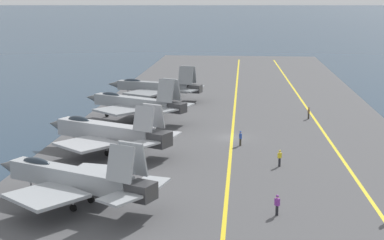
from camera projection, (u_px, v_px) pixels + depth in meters
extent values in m
plane|color=#23384C|center=(232.00, 140.00, 73.31)|extent=(2000.00, 2000.00, 0.00)
cube|color=#4C4C4F|center=(232.00, 139.00, 73.27)|extent=(199.06, 43.15, 0.40)
cube|color=yellow|center=(329.00, 139.00, 72.21)|extent=(179.09, 5.24, 0.01)
cube|color=yellow|center=(232.00, 137.00, 73.23)|extent=(179.15, 0.36, 0.01)
cube|color=#9EA3A8|center=(70.00, 177.00, 49.29)|extent=(6.48, 11.77, 1.63)
cone|color=#5B5E60|center=(9.00, 166.00, 52.67)|extent=(2.35, 2.73, 1.54)
cube|color=#38383A|center=(141.00, 191.00, 45.83)|extent=(2.51, 2.57, 1.38)
ellipsoid|color=#232D38|center=(36.00, 163.00, 50.90)|extent=(2.03, 3.07, 0.89)
cube|color=#9EA3A8|center=(46.00, 196.00, 46.39)|extent=(7.15, 7.20, 0.28)
cube|color=#9EA3A8|center=(98.00, 174.00, 52.01)|extent=(5.82, 6.06, 0.28)
cube|color=#9EA3A8|center=(120.00, 164.00, 45.26)|extent=(1.76, 2.47, 2.86)
cube|color=#9EA3A8|center=(133.00, 158.00, 46.71)|extent=(1.76, 2.47, 2.86)
cube|color=#9EA3A8|center=(119.00, 199.00, 44.18)|extent=(3.61, 3.48, 0.20)
cube|color=#9EA3A8|center=(152.00, 183.00, 47.95)|extent=(3.28, 2.92, 0.20)
cylinder|color=#B2B2B7|center=(31.00, 187.00, 51.79)|extent=(0.16, 0.16, 1.59)
cylinder|color=black|center=(31.00, 193.00, 51.89)|extent=(0.45, 0.64, 0.60)
cylinder|color=#B2B2B7|center=(73.00, 202.00, 48.06)|extent=(0.16, 0.16, 1.59)
cylinder|color=black|center=(73.00, 208.00, 48.17)|extent=(0.45, 0.64, 0.60)
cylinder|color=#B2B2B7|center=(91.00, 194.00, 50.01)|extent=(0.16, 0.16, 1.59)
cylinder|color=black|center=(91.00, 200.00, 50.11)|extent=(0.45, 0.64, 0.60)
cube|color=#A8AAAF|center=(105.00, 131.00, 66.07)|extent=(6.98, 12.04, 1.85)
cone|color=#5B5E60|center=(57.00, 124.00, 69.63)|extent=(2.59, 2.88, 1.76)
cube|color=#38383A|center=(160.00, 139.00, 62.42)|extent=(2.79, 2.73, 1.57)
ellipsoid|color=#232D38|center=(79.00, 120.00, 67.75)|extent=(2.21, 3.17, 1.02)
cube|color=#A8AAAF|center=(87.00, 144.00, 62.97)|extent=(7.51, 7.52, 0.28)
cube|color=#A8AAAF|center=(127.00, 131.00, 69.01)|extent=(6.25, 6.31, 0.28)
cube|color=#A8AAAF|center=(144.00, 119.00, 61.79)|extent=(1.77, 2.49, 2.66)
cube|color=#A8AAAF|center=(154.00, 116.00, 63.43)|extent=(1.77, 2.49, 2.66)
cube|color=#A8AAAF|center=(143.00, 144.00, 60.71)|extent=(3.64, 3.54, 0.20)
cube|color=#A8AAAF|center=(167.00, 134.00, 64.63)|extent=(3.32, 3.01, 0.20)
cylinder|color=#B2B2B7|center=(74.00, 141.00, 68.69)|extent=(0.16, 0.16, 1.43)
cylinder|color=black|center=(74.00, 144.00, 68.78)|extent=(0.45, 0.64, 0.60)
cylinder|color=#B2B2B7|center=(107.00, 150.00, 64.70)|extent=(0.16, 0.16, 1.43)
cylinder|color=black|center=(107.00, 153.00, 64.78)|extent=(0.45, 0.64, 0.60)
cylinder|color=#B2B2B7|center=(121.00, 144.00, 66.88)|extent=(0.16, 0.16, 1.43)
cylinder|color=black|center=(121.00, 148.00, 66.97)|extent=(0.45, 0.64, 0.60)
cube|color=#93999E|center=(132.00, 103.00, 82.44)|extent=(7.09, 12.03, 1.52)
cone|color=#5B5E60|center=(92.00, 98.00, 86.25)|extent=(2.37, 2.80, 1.44)
cube|color=#38383A|center=(177.00, 108.00, 78.54)|extent=(2.49, 2.63, 1.29)
ellipsoid|color=#232D38|center=(111.00, 95.00, 84.28)|extent=(2.14, 3.14, 0.84)
cube|color=#93999E|center=(120.00, 110.00, 79.52)|extent=(7.55, 7.58, 0.28)
cube|color=#93999E|center=(149.00, 103.00, 85.12)|extent=(6.32, 6.52, 0.28)
cube|color=#93999E|center=(165.00, 91.00, 78.11)|extent=(1.92, 2.57, 3.01)
cube|color=#93999E|center=(172.00, 89.00, 79.43)|extent=(1.92, 2.57, 3.01)
cube|color=#93999E|center=(165.00, 110.00, 77.01)|extent=(3.68, 3.60, 0.20)
cube|color=#93999E|center=(183.00, 105.00, 80.60)|extent=(3.38, 3.11, 0.20)
cylinder|color=#B2B2B7|center=(107.00, 111.00, 85.23)|extent=(0.16, 0.16, 1.83)
cylinder|color=black|center=(107.00, 115.00, 85.36)|extent=(0.47, 0.63, 0.60)
cylinder|color=#B2B2B7|center=(135.00, 116.00, 81.24)|extent=(0.16, 0.16, 1.83)
cylinder|color=black|center=(135.00, 121.00, 81.37)|extent=(0.47, 0.63, 0.60)
cylinder|color=#B2B2B7|center=(145.00, 114.00, 83.01)|extent=(0.16, 0.16, 1.83)
cylinder|color=black|center=(145.00, 118.00, 83.14)|extent=(0.47, 0.63, 0.60)
cube|color=gray|center=(153.00, 86.00, 98.87)|extent=(4.49, 12.58, 1.52)
cone|color=#5B5E60|center=(114.00, 84.00, 101.19)|extent=(1.97, 2.66, 1.44)
cube|color=#38383A|center=(195.00, 89.00, 96.50)|extent=(2.18, 2.40, 1.29)
ellipsoid|color=#232D38|center=(132.00, 81.00, 99.93)|extent=(1.54, 3.17, 0.83)
cube|color=gray|center=(147.00, 93.00, 95.45)|extent=(7.68, 7.53, 0.28)
cube|color=gray|center=(163.00, 86.00, 102.22)|extent=(5.82, 5.45, 0.28)
cube|color=gray|center=(186.00, 76.00, 95.73)|extent=(1.45, 2.53, 2.88)
cube|color=gray|center=(189.00, 74.00, 97.20)|extent=(1.45, 2.53, 2.88)
cube|color=gray|center=(188.00, 91.00, 94.66)|extent=(3.52, 3.31, 0.20)
cube|color=gray|center=(196.00, 87.00, 98.66)|extent=(2.95, 2.56, 0.20)
cylinder|color=#B2B2B7|center=(128.00, 94.00, 100.67)|extent=(0.16, 0.16, 1.53)
cylinder|color=black|center=(128.00, 97.00, 100.77)|extent=(0.36, 0.64, 0.60)
cylinder|color=#B2B2B7|center=(158.00, 97.00, 97.80)|extent=(0.16, 0.16, 1.53)
cylinder|color=black|center=(158.00, 100.00, 97.90)|extent=(0.36, 0.64, 0.60)
cylinder|color=#B2B2B7|center=(163.00, 95.00, 99.77)|extent=(0.16, 0.16, 1.53)
cylinder|color=black|center=(163.00, 97.00, 99.86)|extent=(0.36, 0.64, 0.60)
cylinder|color=#383328|center=(240.00, 142.00, 69.10)|extent=(0.24, 0.24, 0.86)
cube|color=#284CB2|center=(240.00, 136.00, 68.95)|extent=(0.43, 0.34, 0.61)
sphere|color=tan|center=(240.00, 132.00, 68.86)|extent=(0.22, 0.22, 0.22)
sphere|color=#284CB2|center=(241.00, 132.00, 68.85)|extent=(0.24, 0.24, 0.24)
cylinder|color=#383328|center=(309.00, 116.00, 83.96)|extent=(0.24, 0.24, 0.87)
cube|color=brown|center=(309.00, 111.00, 83.81)|extent=(0.43, 0.34, 0.54)
sphere|color=tan|center=(309.00, 108.00, 83.73)|extent=(0.22, 0.22, 0.22)
sphere|color=brown|center=(309.00, 108.00, 83.72)|extent=(0.24, 0.24, 0.24)
cylinder|color=#232328|center=(279.00, 162.00, 60.75)|extent=(0.24, 0.24, 0.91)
cube|color=yellow|center=(280.00, 155.00, 60.60)|extent=(0.45, 0.45, 0.54)
sphere|color=beige|center=(280.00, 152.00, 60.51)|extent=(0.22, 0.22, 0.22)
sphere|color=yellow|center=(280.00, 151.00, 60.50)|extent=(0.24, 0.24, 0.24)
cylinder|color=#232328|center=(277.00, 210.00, 47.28)|extent=(0.24, 0.24, 0.84)
cube|color=purple|center=(277.00, 202.00, 47.13)|extent=(0.45, 0.45, 0.60)
sphere|color=beige|center=(277.00, 197.00, 47.04)|extent=(0.22, 0.22, 0.22)
sphere|color=purple|center=(277.00, 196.00, 47.03)|extent=(0.24, 0.24, 0.24)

